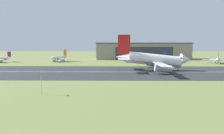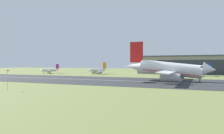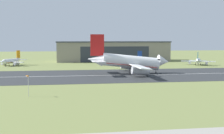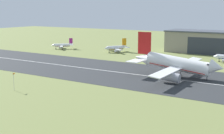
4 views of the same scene
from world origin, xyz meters
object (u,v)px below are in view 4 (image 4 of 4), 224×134
(airplane_parked_centre, at_px, (62,45))
(windsock_pole, at_px, (14,75))
(airplane_landing, at_px, (177,64))
(airplane_parked_east, at_px, (116,48))

(airplane_parked_centre, relative_size, windsock_pole, 2.51)
(airplane_landing, xyz_separation_m, windsock_pole, (-44.81, -55.96, 0.01))
(airplane_landing, height_order, airplane_parked_east, airplane_landing)
(airplane_landing, xyz_separation_m, airplane_parked_centre, (-113.39, 50.05, -3.05))
(airplane_parked_centre, relative_size, airplane_parked_east, 0.87)
(airplane_landing, height_order, airplane_parked_centre, airplane_landing)
(airplane_parked_east, relative_size, windsock_pole, 2.90)
(airplane_parked_centre, height_order, windsock_pole, airplane_parked_centre)
(airplane_parked_centre, distance_m, windsock_pole, 126.30)
(airplane_parked_east, bearing_deg, windsock_pole, -78.32)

